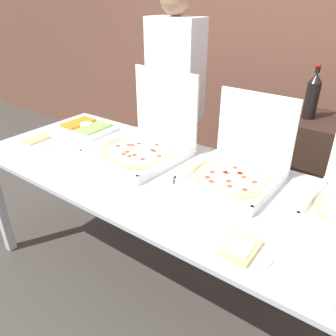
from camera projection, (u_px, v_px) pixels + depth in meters
The scene contains 11 objects.
ground_plane at pixel (168, 283), 2.21m from camera, with size 16.00×16.00×0.00m, color #423D38.
brick_wall_behind at pixel (286, 38), 2.77m from camera, with size 10.00×0.06×2.80m.
buffet_table at pixel (168, 188), 1.86m from camera, with size 2.46×0.95×0.83m.
pizza_box_near_left at pixel (238, 166), 1.75m from camera, with size 0.46×0.47×0.44m.
pizza_box_far_left at pixel (145, 141), 2.03m from camera, with size 0.54×0.55×0.49m.
paper_plate_front_left at pixel (36, 139), 2.25m from camera, with size 0.25×0.25×0.03m.
paper_plate_front_center at pixel (241, 249), 1.28m from camera, with size 0.25×0.25×0.03m.
veggie_tray at pixel (86, 127), 2.43m from camera, with size 0.39×0.30×0.05m.
sideboard_podium at pixel (313, 187), 2.35m from camera, with size 0.72×0.48×1.01m.
soda_bottle at pixel (312, 96), 2.08m from camera, with size 0.08×0.08×0.34m.
person_guest_plaid at pixel (175, 107), 2.54m from camera, with size 0.40×0.22×1.81m.
Camera 1 is at (0.93, -1.28, 1.72)m, focal length 35.00 mm.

